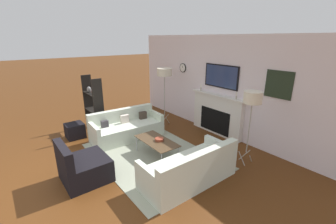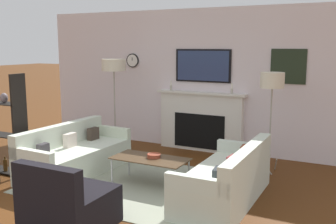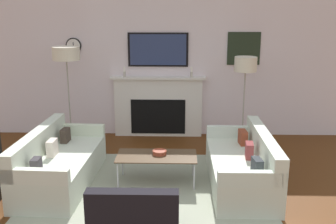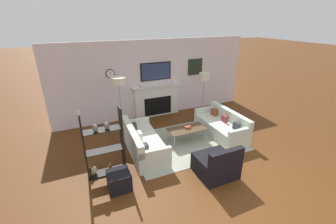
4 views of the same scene
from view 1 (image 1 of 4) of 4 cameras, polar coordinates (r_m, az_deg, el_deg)
ground_plane at (r=4.73m, az=-25.79°, el=-17.32°), size 60.00×60.00×0.00m
fireplace_wall at (r=6.36m, az=13.27°, el=5.11°), size 7.14×0.28×2.70m
area_rug at (r=5.34m, az=-3.94°, el=-10.97°), size 3.15×2.26×0.01m
couch_left at (r=6.22m, az=-10.50°, el=-4.09°), size 0.88×1.91×0.76m
couch_right at (r=4.34m, az=5.63°, el=-14.37°), size 0.79×1.85×0.75m
armchair at (r=4.68m, az=-20.79°, el=-13.04°), size 0.84×0.83×0.82m
coffee_table at (r=5.13m, az=-2.92°, el=-7.50°), size 1.11×0.54×0.41m
decorative_bowl at (r=5.10m, az=-2.25°, el=-6.92°), size 0.20×0.20×0.06m
floor_lamp_left at (r=6.78m, az=-0.90°, el=9.92°), size 0.45×0.45×1.76m
floor_lamp_right at (r=4.82m, az=20.72°, el=3.17°), size 0.37×0.37×1.61m
shelf_unit at (r=6.83m, az=-18.43°, el=1.33°), size 0.87×0.28×1.59m
ottoman at (r=6.68m, az=-22.56°, el=-4.37°), size 0.46×0.46×0.39m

